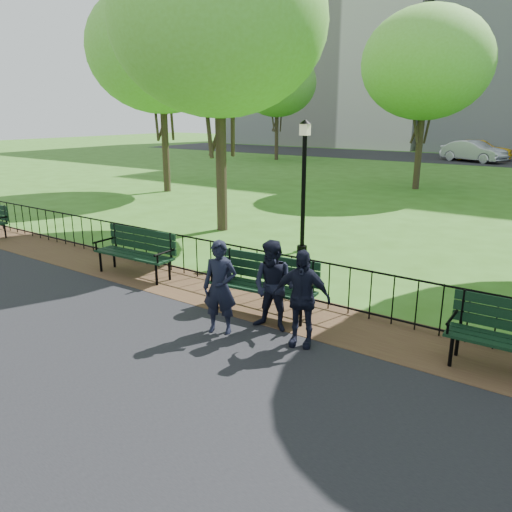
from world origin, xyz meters
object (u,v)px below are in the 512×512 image
Objects in this scene: person_left at (220,287)px; taxi at (479,149)px; park_bench_main at (247,274)px; sedan_silver at (473,151)px; lamppost at (304,182)px; person_right at (301,298)px; park_bench_left_a at (137,247)px; tree_far_c at (427,64)px; tree_mid_w at (161,50)px; person_mid at (274,286)px; tree_far_w at (277,83)px; tree_near_w at (219,22)px.

taxi is (-3.60, 35.02, 0.03)m from person_left.
sedan_silver is (-3.34, 32.06, 0.08)m from park_bench_main.
person_right is (2.73, -4.73, -1.03)m from lamppost.
sedan_silver is at bearing 87.74° from park_bench_left_a.
taxi is (-2.17, 29.93, -1.00)m from lamppost.
tree_far_c is at bearing 95.33° from lamppost.
lamppost is 12.25m from tree_mid_w.
tree_mid_w is at bearing 115.20° from person_left.
person_mid is at bearing -12.19° from park_bench_left_a.
tree_far_c reaches higher than person_left.
person_right is at bearing -29.94° from park_bench_main.
park_bench_main is 1.31× the size of person_right.
taxi is at bearing 72.80° from person_left.
taxi is at bearing 87.80° from park_bench_left_a.
tree_far_w reaches higher than park_bench_main.
park_bench_left_a is at bearing 162.36° from person_mid.
taxi reaches higher than person_mid.
tree_near_w is 1.81× the size of taxi.
lamppost reaches higher than person_left.
tree_far_c reaches higher than person_mid.
tree_mid_w is 16.57m from tree_far_w.
person_left reaches higher than park_bench_left_a.
lamppost is 0.38× the size of tree_mid_w.
person_mid is at bearing 175.83° from taxi.
park_bench_left_a is at bearing 136.48° from person_left.
person_right is at bearing -56.18° from tree_far_w.
sedan_silver is (-3.56, 33.09, -0.02)m from person_left.
person_right is 33.10m from sedan_silver.
lamppost is at bearing -84.67° from tree_far_c.
tree_mid_w reaches higher than person_mid.
tree_near_w reaches higher than tree_far_c.
person_left is at bearing -74.27° from lamppost.
person_right reaches higher than park_bench_left_a.
park_bench_main is 0.44× the size of sedan_silver.
tree_near_w reaches higher than person_mid.
park_bench_left_a is 1.30× the size of person_right.
tree_far_w is 5.19× the size of person_right.
tree_mid_w is (-6.95, 4.57, 0.16)m from tree_near_w.
tree_mid_w is at bearing 152.56° from lamppost.
tree_far_w reaches higher than taxi.
person_left reaches higher than person_mid.
person_right is at bearing -151.39° from sedan_silver.
person_mid is at bearing -79.21° from tree_far_c.
lamppost is 0.42× the size of tree_far_c.
person_left is 0.87m from person_mid.
sedan_silver is at bearing 94.34° from lamppost.
person_mid is (4.05, -0.69, 0.13)m from park_bench_left_a.
person_left is 33.28m from sedan_silver.
tree_near_w is 5.58× the size of person_mid.
tree_far_w is (-14.67, 21.25, 3.71)m from lamppost.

